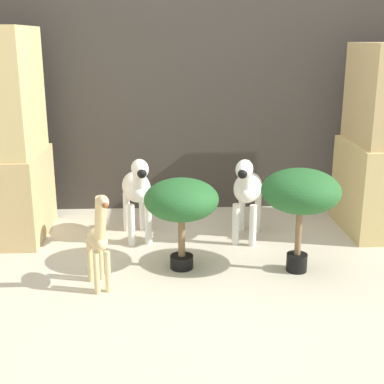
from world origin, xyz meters
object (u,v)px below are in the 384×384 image
giraffe_figurine (99,238)px  potted_palm_back (181,202)px  zebra_right (247,188)px  zebra_left (137,188)px  potted_palm_front (301,193)px

giraffe_figurine → potted_palm_back: bearing=30.1°
zebra_right → giraffe_figurine: zebra_right is taller
zebra_right → giraffe_figurine: size_ratio=1.03×
zebra_left → potted_palm_back: size_ratio=1.09×
giraffe_figurine → zebra_left: bearing=77.7°
potted_palm_front → potted_palm_back: 0.69m
zebra_right → zebra_left: size_ratio=1.00×
zebra_right → zebra_left: (-0.74, 0.04, 0.00)m
giraffe_figurine → potted_palm_front: 1.16m
zebra_right → zebra_left: bearing=176.5°
giraffe_figurine → potted_palm_front: bearing=9.6°
zebra_left → potted_palm_front: 1.12m
potted_palm_front → potted_palm_back: size_ratio=1.12×
zebra_right → zebra_left: same height
zebra_left → giraffe_figurine: size_ratio=1.03×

